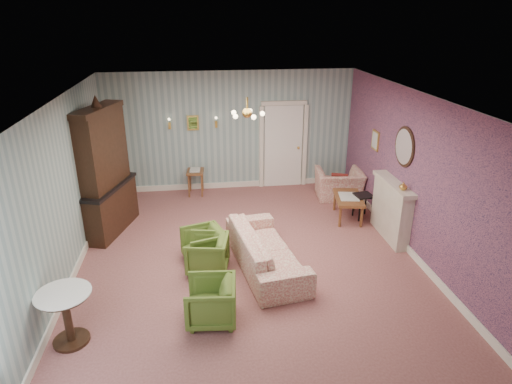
{
  "coord_description": "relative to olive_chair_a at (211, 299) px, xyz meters",
  "views": [
    {
      "loc": [
        -0.82,
        -7.07,
        4.17
      ],
      "look_at": [
        0.2,
        0.4,
        1.1
      ],
      "focal_mm": 31.24,
      "sensor_mm": 36.0,
      "label": 1
    }
  ],
  "objects": [
    {
      "name": "floor",
      "position": [
        0.74,
        1.74,
        -0.36
      ],
      "size": [
        7.0,
        7.0,
        0.0
      ],
      "primitive_type": "plane",
      "color": "#985D58",
      "rests_on": "ground"
    },
    {
      "name": "ceiling",
      "position": [
        0.74,
        1.74,
        2.54
      ],
      "size": [
        7.0,
        7.0,
        0.0
      ],
      "primitive_type": "plane",
      "rotation": [
        3.14,
        0.0,
        0.0
      ],
      "color": "white",
      "rests_on": "ground"
    },
    {
      "name": "wall_back",
      "position": [
        0.74,
        5.24,
        1.09
      ],
      "size": [
        6.0,
        0.0,
        6.0
      ],
      "primitive_type": "plane",
      "rotation": [
        1.57,
        0.0,
        0.0
      ],
      "color": "gray",
      "rests_on": "ground"
    },
    {
      "name": "wall_front",
      "position": [
        0.74,
        -1.76,
        1.09
      ],
      "size": [
        6.0,
        0.0,
        6.0
      ],
      "primitive_type": "plane",
      "rotation": [
        -1.57,
        0.0,
        0.0
      ],
      "color": "gray",
      "rests_on": "ground"
    },
    {
      "name": "wall_left",
      "position": [
        -2.26,
        1.74,
        1.09
      ],
      "size": [
        0.0,
        7.0,
        7.0
      ],
      "primitive_type": "plane",
      "rotation": [
        1.57,
        0.0,
        1.57
      ],
      "color": "gray",
      "rests_on": "ground"
    },
    {
      "name": "wall_right",
      "position": [
        3.74,
        1.74,
        1.09
      ],
      "size": [
        0.0,
        7.0,
        7.0
      ],
      "primitive_type": "plane",
      "rotation": [
        1.57,
        0.0,
        -1.57
      ],
      "color": "gray",
      "rests_on": "ground"
    },
    {
      "name": "wall_right_floral",
      "position": [
        3.73,
        1.74,
        1.09
      ],
      "size": [
        0.0,
        7.0,
        7.0
      ],
      "primitive_type": "plane",
      "rotation": [
        1.57,
        0.0,
        -1.57
      ],
      "color": "#C26176",
      "rests_on": "ground"
    },
    {
      "name": "door",
      "position": [
        2.04,
        5.2,
        0.72
      ],
      "size": [
        1.12,
        0.12,
        2.16
      ],
      "primitive_type": null,
      "color": "white",
      "rests_on": "floor"
    },
    {
      "name": "olive_chair_a",
      "position": [
        0.0,
        0.0,
        0.0
      ],
      "size": [
        0.71,
        0.75,
        0.72
      ],
      "primitive_type": "imported",
      "rotation": [
        0.0,
        0.0,
        -1.66
      ],
      "color": "#536F26",
      "rests_on": "floor"
    },
    {
      "name": "olive_chair_b",
      "position": [
        -0.0,
        1.37,
        -0.01
      ],
      "size": [
        0.75,
        0.78,
        0.7
      ],
      "primitive_type": "imported",
      "rotation": [
        0.0,
        0.0,
        -1.76
      ],
      "color": "#536F26",
      "rests_on": "floor"
    },
    {
      "name": "olive_chair_c",
      "position": [
        -0.06,
        1.67,
        -0.01
      ],
      "size": [
        0.8,
        0.83,
        0.69
      ],
      "primitive_type": "imported",
      "rotation": [
        0.0,
        0.0,
        -1.27
      ],
      "color": "#536F26",
      "rests_on": "floor"
    },
    {
      "name": "sofa_chintz",
      "position": [
        1.01,
        1.35,
        0.1
      ],
      "size": [
        1.02,
        2.4,
        0.91
      ],
      "primitive_type": "imported",
      "rotation": [
        0.0,
        0.0,
        1.72
      ],
      "color": "#AC4745",
      "rests_on": "floor"
    },
    {
      "name": "wingback_chair",
      "position": [
        3.22,
        4.18,
        0.11
      ],
      "size": [
        1.13,
        0.8,
        0.93
      ],
      "primitive_type": "imported",
      "rotation": [
        0.0,
        0.0,
        3.04
      ],
      "color": "#AC4745",
      "rests_on": "floor"
    },
    {
      "name": "dresser",
      "position": [
        -1.91,
        3.17,
        0.99
      ],
      "size": [
        1.01,
        1.71,
        2.69
      ],
      "primitive_type": null,
      "rotation": [
        0.0,
        0.0,
        -0.3
      ],
      "color": "black",
      "rests_on": "floor"
    },
    {
      "name": "fireplace",
      "position": [
        3.6,
        2.14,
        0.22
      ],
      "size": [
        0.3,
        1.4,
        1.16
      ],
      "primitive_type": null,
      "color": "beige",
      "rests_on": "floor"
    },
    {
      "name": "mantel_vase",
      "position": [
        3.58,
        1.74,
        0.88
      ],
      "size": [
        0.15,
        0.15,
        0.15
      ],
      "primitive_type": "imported",
      "color": "gold",
      "rests_on": "fireplace"
    },
    {
      "name": "oval_mirror",
      "position": [
        3.7,
        2.14,
        1.49
      ],
      "size": [
        0.04,
        0.76,
        0.84
      ],
      "primitive_type": null,
      "color": "white",
      "rests_on": "wall_right"
    },
    {
      "name": "framed_print",
      "position": [
        3.71,
        3.49,
        1.24
      ],
      "size": [
        0.04,
        0.34,
        0.42
      ],
      "primitive_type": null,
      "color": "gold",
      "rests_on": "wall_right"
    },
    {
      "name": "coffee_table",
      "position": [
        3.06,
        3.06,
        -0.1
      ],
      "size": [
        0.71,
        1.07,
        0.51
      ],
      "primitive_type": null,
      "rotation": [
        0.0,
        0.0,
        -0.17
      ],
      "color": "brown",
      "rests_on": "floor"
    },
    {
      "name": "side_table_black",
      "position": [
        3.38,
        3.03,
        -0.09
      ],
      "size": [
        0.41,
        0.41,
        0.54
      ],
      "primitive_type": null,
      "rotation": [
        0.0,
        0.0,
        0.13
      ],
      "color": "black",
      "rests_on": "floor"
    },
    {
      "name": "pedestal_table",
      "position": [
        -1.91,
        -0.2,
        0.04
      ],
      "size": [
        0.73,
        0.73,
        0.79
      ],
      "primitive_type": null,
      "rotation": [
        0.0,
        0.0,
        -0.0
      ],
      "color": "black",
      "rests_on": "floor"
    },
    {
      "name": "nesting_table",
      "position": [
        -0.16,
        4.89,
        -0.03
      ],
      "size": [
        0.43,
        0.54,
        0.66
      ],
      "primitive_type": null,
      "rotation": [
        0.0,
        0.0,
        -0.07
      ],
      "color": "brown",
      "rests_on": "floor"
    },
    {
      "name": "gilt_mirror_back",
      "position": [
        -0.16,
        5.2,
        1.34
      ],
      "size": [
        0.28,
        0.06,
        0.36
      ],
      "primitive_type": null,
      "color": "gold",
      "rests_on": "wall_back"
    },
    {
      "name": "sconce_left",
      "position": [
        -0.71,
        5.18,
        1.34
      ],
      "size": [
        0.16,
        0.12,
        0.3
      ],
      "primitive_type": null,
      "color": "gold",
      "rests_on": "wall_back"
    },
    {
      "name": "sconce_right",
      "position": [
        0.39,
        5.18,
        1.34
      ],
      "size": [
        0.16,
        0.12,
        0.3
      ],
      "primitive_type": null,
      "color": "gold",
      "rests_on": "wall_back"
    },
    {
      "name": "chandelier",
      "position": [
        0.74,
        1.74,
        2.27
      ],
      "size": [
        0.56,
        0.56,
        0.36
      ],
      "primitive_type": null,
      "color": "gold",
      "rests_on": "ceiling"
    },
    {
      "name": "burgundy_cushion",
      "position": [
        3.17,
        4.03,
        0.12
      ],
      "size": [
        0.41,
        0.28,
        0.39
      ],
      "primitive_type": "cube",
      "rotation": [
        0.17,
        0.0,
        -0.35
      ],
      "color": "maroon",
      "rests_on": "wingback_chair"
    }
  ]
}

